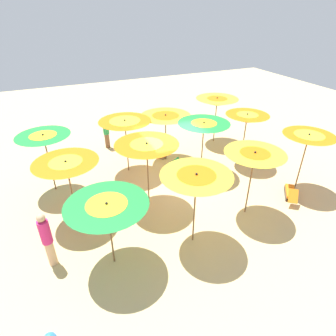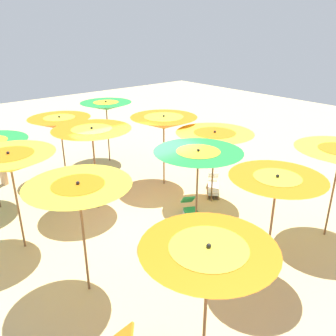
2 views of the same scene
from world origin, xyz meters
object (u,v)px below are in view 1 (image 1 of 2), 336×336
object	(u,v)px
beach_umbrella_8	(308,139)
beach_umbrella_7	(67,167)
beachgoer_0	(106,132)
beach_umbrella_1	(166,120)
lounger_1	(155,153)
beach_umbrella_5	(204,128)
lounger_3	(291,193)
lounger_0	(186,165)
beachgoer_1	(47,239)
beach_umbrella_11	(107,209)
beach_umbrella_2	(125,125)
beach_umbrella_3	(44,139)
beach_umbrella_10	(196,181)
lounger_2	(89,217)
beach_umbrella_0	(217,102)
beach_umbrella_9	(254,159)
beach_umbrella_6	(147,148)
beach_umbrella_4	(247,119)

from	to	relation	value
beach_umbrella_8	beach_umbrella_7	bearing A→B (deg)	168.75
beachgoer_0	beach_umbrella_8	bearing A→B (deg)	17.84
beach_umbrella_1	lounger_1	distance (m)	1.94
beach_umbrella_5	beach_umbrella_7	xyz separation A→B (m)	(-5.59, -1.02, -0.06)
beach_umbrella_7	lounger_3	size ratio (longest dim) A/B	1.84
lounger_0	beachgoer_1	xyz separation A→B (m)	(-5.94, -3.29, 0.76)
beach_umbrella_5	beachgoer_0	distance (m)	5.40
beach_umbrella_7	beach_umbrella_11	xyz separation A→B (m)	(0.73, -2.48, -0.11)
beach_umbrella_7	beachgoer_1	size ratio (longest dim) A/B	1.26
beach_umbrella_2	beach_umbrella_3	distance (m)	3.18
lounger_1	beachgoer_0	world-z (taller)	beachgoer_0
beach_umbrella_10	beach_umbrella_5	bearing A→B (deg)	57.27
lounger_1	lounger_2	xyz separation A→B (m)	(-3.83, -3.62, 0.01)
beach_umbrella_11	lounger_0	bearing A→B (deg)	42.38
beach_umbrella_0	lounger_1	world-z (taller)	beach_umbrella_0
lounger_2	beachgoer_1	size ratio (longest dim) A/B	0.66
beach_umbrella_5	lounger_1	bearing A→B (deg)	122.53
beach_umbrella_7	lounger_1	world-z (taller)	beach_umbrella_7
beach_umbrella_5	beach_umbrella_7	distance (m)	5.68
beach_umbrella_9	beachgoer_0	size ratio (longest dim) A/B	1.50
beach_umbrella_1	beach_umbrella_8	world-z (taller)	beach_umbrella_8
lounger_1	beachgoer_0	size ratio (longest dim) A/B	0.71
beach_umbrella_2	lounger_2	xyz separation A→B (m)	(-2.25, -2.81, -1.98)
beach_umbrella_9	beach_umbrella_8	bearing A→B (deg)	9.08
beach_umbrella_3	beach_umbrella_5	distance (m)	6.24
beach_umbrella_1	beach_umbrella_6	size ratio (longest dim) A/B	0.91
lounger_0	beachgoer_1	world-z (taller)	beachgoer_1
beach_umbrella_0	beach_umbrella_10	xyz separation A→B (m)	(-4.58, -6.21, 0.04)
beach_umbrella_0	beach_umbrella_10	bearing A→B (deg)	-126.44
beach_umbrella_8	lounger_3	distance (m)	2.12
beach_umbrella_0	beach_umbrella_1	xyz separation A→B (m)	(-3.24, -0.88, -0.17)
beach_umbrella_4	lounger_0	bearing A→B (deg)	171.32
beach_umbrella_5	lounger_0	distance (m)	2.03
beach_umbrella_6	lounger_2	world-z (taller)	beach_umbrella_6
lounger_2	beach_umbrella_3	bearing A→B (deg)	-37.82
beach_umbrella_6	beach_umbrella_11	bearing A→B (deg)	-130.23
beach_umbrella_0	beachgoer_0	size ratio (longest dim) A/B	1.49
beach_umbrella_11	beachgoer_0	world-z (taller)	beach_umbrella_11
beach_umbrella_6	beachgoer_1	distance (m)	4.14
lounger_1	beach_umbrella_8	bearing A→B (deg)	-2.10
beach_umbrella_3	beach_umbrella_4	world-z (taller)	beach_umbrella_3
beach_umbrella_1	beach_umbrella_9	bearing A→B (deg)	-77.65
beach_umbrella_11	lounger_3	xyz separation A→B (m)	(7.09, 0.37, -1.72)
beach_umbrella_5	lounger_0	bearing A→B (deg)	143.39
beach_umbrella_4	beach_umbrella_11	distance (m)	7.87
beachgoer_0	beachgoer_1	size ratio (longest dim) A/B	0.90
beach_umbrella_11	beachgoer_1	bearing A→B (deg)	158.78
lounger_3	beach_umbrella_8	bearing A→B (deg)	-18.99
beach_umbrella_0	lounger_2	size ratio (longest dim) A/B	2.03
beach_umbrella_3	beach_umbrella_7	world-z (taller)	beach_umbrella_3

